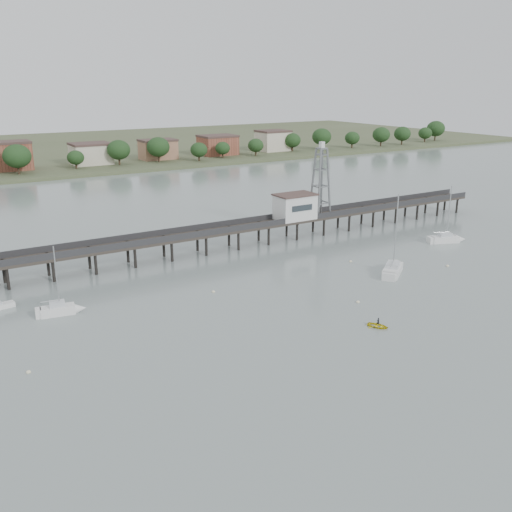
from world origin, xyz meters
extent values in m
plane|color=slate|center=(0.00, 0.00, 0.00)|extent=(500.00, 500.00, 0.00)
cube|color=#2D2823|center=(0.00, 60.00, 3.75)|extent=(150.00, 5.00, 0.50)
cube|color=#333335|center=(0.00, 57.60, 4.55)|extent=(150.00, 0.12, 1.10)
cube|color=#333335|center=(0.00, 62.40, 4.55)|extent=(150.00, 0.12, 1.10)
cylinder|color=black|center=(0.00, 58.10, 1.80)|extent=(0.50, 0.50, 4.40)
cylinder|color=black|center=(0.00, 61.90, 1.80)|extent=(0.50, 0.50, 4.40)
cylinder|color=black|center=(73.00, 58.10, 1.80)|extent=(0.50, 0.50, 4.40)
cylinder|color=black|center=(73.00, 61.90, 1.80)|extent=(0.50, 0.50, 4.40)
cube|color=silver|center=(25.00, 60.00, 6.50)|extent=(8.00, 5.00, 5.00)
cube|color=#4C3833|center=(25.00, 60.00, 9.15)|extent=(8.40, 5.40, 0.30)
cube|color=slate|center=(31.50, 60.00, 18.15)|extent=(1.80, 1.80, 0.30)
cube|color=silver|center=(31.50, 60.00, 18.90)|extent=(0.90, 0.90, 1.20)
cube|color=white|center=(48.91, 40.97, 0.48)|extent=(5.93, 4.02, 1.65)
cone|color=white|center=(52.12, 39.71, 0.48)|extent=(2.93, 2.84, 2.15)
cube|color=silver|center=(48.91, 40.97, 1.65)|extent=(2.92, 2.50, 0.75)
cylinder|color=#A5A8AA|center=(49.26, 40.83, 6.48)|extent=(0.18, 0.18, 10.36)
cylinder|color=#A5A8AA|center=(48.05, 41.31, 2.20)|extent=(3.04, 1.29, 0.12)
cube|color=white|center=(-27.11, 43.72, 0.48)|extent=(4.86, 2.50, 1.65)
cone|color=white|center=(-24.25, 43.27, 0.47)|extent=(2.19, 2.08, 1.80)
cube|color=silver|center=(-27.11, 43.72, 1.65)|extent=(2.26, 1.75, 0.75)
cylinder|color=#A5A8AA|center=(-26.79, 43.67, 5.65)|extent=(0.18, 0.18, 8.70)
cylinder|color=#A5A8AA|center=(-27.87, 43.84, 2.20)|extent=(2.69, 0.54, 0.12)
cube|color=white|center=(25.74, 32.08, 0.48)|extent=(6.87, 6.03, 1.65)
cone|color=white|center=(29.07, 34.55, 0.48)|extent=(3.76, 3.72, 2.58)
cube|color=silver|center=(25.74, 32.08, 1.65)|extent=(3.60, 3.42, 0.75)
cylinder|color=#A5A8AA|center=(26.11, 32.35, 7.52)|extent=(0.18, 0.18, 12.45)
cylinder|color=#A5A8AA|center=(24.85, 31.42, 2.20)|extent=(3.18, 2.40, 0.12)
cube|color=white|center=(-33.28, 50.43, 0.30)|extent=(3.25, 1.78, 0.86)
imported|color=yellow|center=(8.32, 17.03, 0.00)|extent=(2.09, 1.46, 2.86)
imported|color=black|center=(8.32, 17.03, 0.00)|extent=(0.56, 1.15, 0.26)
ellipsoid|color=#F4EBBD|center=(-33.97, 28.42, 0.08)|extent=(0.56, 0.56, 0.39)
ellipsoid|color=#F4EBBD|center=(-4.35, 40.21, 0.08)|extent=(0.56, 0.56, 0.39)
ellipsoid|color=#F4EBBD|center=(11.99, 25.18, 0.08)|extent=(0.56, 0.56, 0.39)
ellipsoid|color=#F4EBBD|center=(24.08, 40.97, 0.08)|extent=(0.56, 0.56, 0.39)
ellipsoid|color=#F4EBBD|center=(37.03, 29.95, 0.08)|extent=(0.56, 0.56, 0.39)
cube|color=#475133|center=(0.00, 245.00, 0.50)|extent=(500.00, 170.00, 1.40)
cube|color=brown|center=(-10.00, 183.00, 5.70)|extent=(13.00, 10.50, 9.00)
cube|color=brown|center=(18.00, 183.00, 5.70)|extent=(13.00, 10.50, 9.00)
cube|color=brown|center=(45.00, 183.00, 5.70)|extent=(13.00, 10.50, 9.00)
cube|color=brown|center=(72.00, 183.00, 5.70)|extent=(13.00, 10.50, 9.00)
cube|color=brown|center=(100.00, 183.00, 5.70)|extent=(13.00, 10.50, 9.00)
ellipsoid|color=#153318|center=(0.00, 171.00, 6.00)|extent=(8.00, 8.00, 6.80)
ellipsoid|color=#153318|center=(120.00, 171.00, 6.00)|extent=(8.00, 8.00, 6.80)
camera|label=1|loc=(-42.16, -34.05, 31.56)|focal=40.00mm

